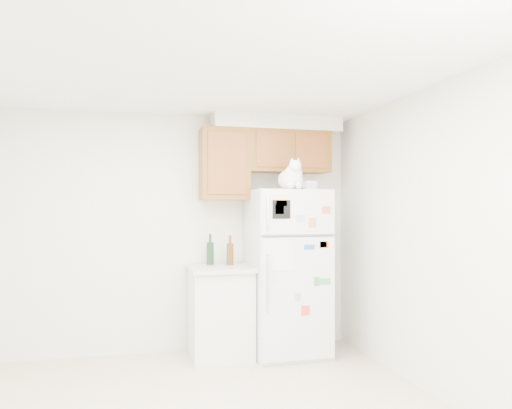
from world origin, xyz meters
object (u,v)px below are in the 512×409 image
object	(u,v)px
bottle_green	(210,249)
refrigerator	(287,272)
bottle_amber	(230,250)
storage_box_front	(308,186)
cat	(292,178)
storage_box_back	(303,186)
base_counter	(221,311)

from	to	relation	value
bottle_green	refrigerator	bearing A→B (deg)	-17.68
bottle_amber	storage_box_front	bearing A→B (deg)	-22.37
cat	storage_box_back	bearing A→B (deg)	55.33
bottle_amber	bottle_green	bearing A→B (deg)	160.02
base_counter	refrigerator	bearing A→B (deg)	-6.09
storage_box_back	bottle_green	distance (m)	1.20
base_counter	storage_box_front	size ratio (longest dim) A/B	6.13
base_counter	cat	size ratio (longest dim) A/B	2.11
storage_box_back	bottle_amber	size ratio (longest dim) A/B	0.58
cat	storage_box_front	size ratio (longest dim) A/B	2.91
cat	bottle_amber	world-z (taller)	cat
refrigerator	cat	distance (m)	1.00
storage_box_front	refrigerator	bearing A→B (deg)	121.25
base_counter	storage_box_back	size ratio (longest dim) A/B	5.11
base_counter	cat	distance (m)	1.54
base_counter	storage_box_front	xyz separation A→B (m)	(0.87, -0.21, 1.28)
storage_box_front	bottle_green	bearing A→B (deg)	136.36
refrigerator	storage_box_front	bearing A→B (deg)	-36.99
storage_box_back	bottle_amber	xyz separation A→B (m)	(-0.79, 0.06, -0.67)
storage_box_back	storage_box_front	bearing A→B (deg)	-90.61
refrigerator	cat	xyz separation A→B (m)	(-0.03, -0.25, 0.96)
refrigerator	storage_box_back	distance (m)	0.93
cat	storage_box_back	world-z (taller)	cat
base_counter	cat	bearing A→B (deg)	-26.11
base_counter	cat	xyz separation A→B (m)	(0.66, -0.32, 1.35)
refrigerator	storage_box_back	xyz separation A→B (m)	(0.22, 0.12, 0.90)
cat	storage_box_front	bearing A→B (deg)	27.40
refrigerator	storage_box_front	xyz separation A→B (m)	(0.18, -0.14, 0.89)
storage_box_front	base_counter	bearing A→B (deg)	144.67
cat	storage_box_front	xyz separation A→B (m)	(0.21, 0.11, -0.07)
bottle_green	cat	bearing A→B (deg)	-33.82
refrigerator	storage_box_back	world-z (taller)	storage_box_back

